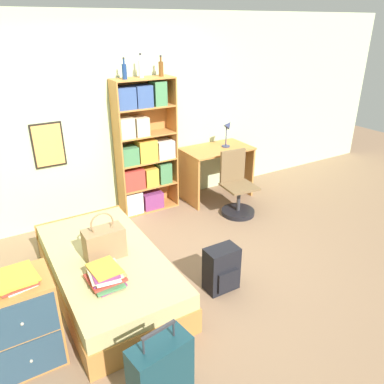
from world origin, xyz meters
TOP-DOWN VIEW (x-y plane):
  - ground_plane at (0.00, 0.00)m, footprint 14.00×14.00m
  - wall_back at (-0.00, 1.64)m, footprint 10.00×0.09m
  - bed at (-0.72, 0.02)m, footprint 0.98×1.92m
  - handbag at (-0.73, -0.02)m, footprint 0.37×0.20m
  - book_stack_on_bed at (-0.86, -0.39)m, footprint 0.32×0.39m
  - suitcase at (-0.83, -1.39)m, footprint 0.45×0.26m
  - dresser at (-1.56, -0.50)m, footprint 0.52×0.45m
  - magazine_pile_on_dresser at (-1.53, -0.50)m, footprint 0.32×0.34m
  - bookcase at (0.34, 1.44)m, footprint 0.81×0.30m
  - bottle_green at (0.15, 1.42)m, footprint 0.06×0.06m
  - bottle_brown at (0.38, 1.44)m, footprint 0.06×0.06m
  - bottle_clear at (0.65, 1.44)m, footprint 0.06×0.06m
  - desk at (1.44, 1.29)m, footprint 1.00×0.61m
  - desk_lamp at (1.62, 1.28)m, footprint 0.17×0.12m
  - desk_chair at (1.38, 0.69)m, footprint 0.46×0.46m
  - backpack at (0.25, -0.56)m, footprint 0.33×0.24m

SIDE VIEW (x-z plane):
  - ground_plane at x=0.00m, z-range 0.00..0.00m
  - bed at x=-0.72m, z-range 0.00..0.41m
  - backpack at x=0.25m, z-range 0.00..0.46m
  - desk_chair at x=1.38m, z-range -0.16..0.72m
  - suitcase at x=-0.83m, z-range -0.06..0.64m
  - dresser at x=-1.56m, z-range 0.00..0.75m
  - book_stack_on_bed at x=-0.86m, z-range 0.41..0.54m
  - desk at x=1.44m, z-range 0.13..0.91m
  - handbag at x=-0.73m, z-range 0.33..0.80m
  - magazine_pile_on_dresser at x=-1.53m, z-range 0.75..0.81m
  - bookcase at x=0.34m, z-range -0.04..1.78m
  - desk_lamp at x=1.62m, z-range 0.84..1.24m
  - wall_back at x=0.00m, z-range 0.00..2.60m
  - bottle_green at x=0.15m, z-range 1.79..2.05m
  - bottle_clear at x=0.65m, z-range 1.79..2.05m
  - bottle_brown at x=0.38m, z-range 1.79..2.08m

